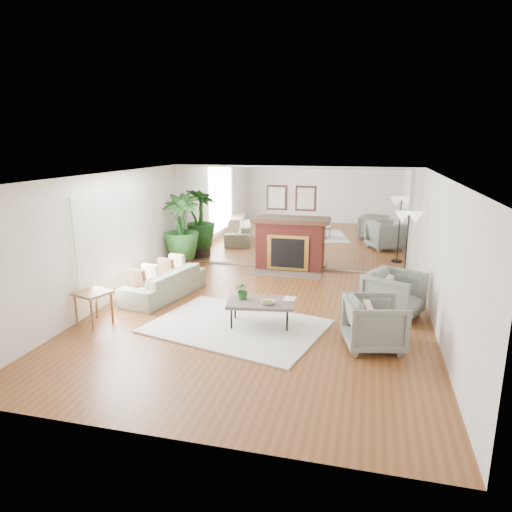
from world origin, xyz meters
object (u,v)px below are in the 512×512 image
(fireplace, at_px, (289,244))
(potted_ficus, at_px, (181,229))
(side_table, at_px, (93,297))
(floor_lamp, at_px, (408,224))
(sofa, at_px, (164,283))
(armchair_front, at_px, (375,323))
(coffee_table, at_px, (260,303))
(armchair_back, at_px, (394,295))

(fireplace, bearing_deg, potted_ficus, -170.15)
(side_table, bearing_deg, floor_lamp, 30.25)
(sofa, bearing_deg, fireplace, 152.03)
(armchair_front, distance_m, potted_ficus, 5.82)
(potted_ficus, bearing_deg, floor_lamp, -7.06)
(coffee_table, bearing_deg, sofa, 155.68)
(fireplace, relative_size, armchair_back, 2.25)
(sofa, bearing_deg, armchair_back, 101.43)
(sofa, xyz_separation_m, armchair_front, (4.11, -1.41, 0.10))
(potted_ficus, distance_m, floor_lamp, 5.27)
(side_table, relative_size, floor_lamp, 0.39)
(armchair_back, bearing_deg, side_table, 134.36)
(side_table, bearing_deg, fireplace, 57.53)
(sofa, height_order, potted_ficus, potted_ficus)
(fireplace, relative_size, coffee_table, 1.72)
(fireplace, xyz_separation_m, potted_ficus, (-2.60, -0.45, 0.33))
(potted_ficus, xyz_separation_m, floor_lamp, (5.21, -0.64, 0.46))
(potted_ficus, relative_size, floor_lamp, 1.09)
(fireplace, xyz_separation_m, side_table, (-2.65, -4.16, -0.17))
(sofa, bearing_deg, potted_ficus, -155.06)
(coffee_table, height_order, side_table, side_table)
(floor_lamp, bearing_deg, armchair_back, -100.38)
(coffee_table, relative_size, floor_lamp, 0.70)
(fireplace, bearing_deg, floor_lamp, -22.79)
(sofa, bearing_deg, coffee_table, 77.29)
(side_table, bearing_deg, sofa, 71.39)
(coffee_table, relative_size, potted_ficus, 0.65)
(coffee_table, bearing_deg, armchair_back, 24.28)
(coffee_table, distance_m, floor_lamp, 3.64)
(fireplace, distance_m, side_table, 4.94)
(armchair_front, relative_size, side_table, 1.31)
(coffee_table, bearing_deg, side_table, -167.65)
(fireplace, relative_size, potted_ficus, 1.11)
(side_table, height_order, potted_ficus, potted_ficus)
(sofa, height_order, armchair_front, armchair_front)
(armchair_back, xyz_separation_m, armchair_front, (-0.34, -1.39, -0.02))
(side_table, distance_m, floor_lamp, 6.16)
(armchair_back, bearing_deg, armchair_front, -167.02)
(armchair_back, xyz_separation_m, side_table, (-4.99, -1.61, 0.08))
(armchair_front, bearing_deg, coffee_table, 64.58)
(armchair_front, height_order, potted_ficus, potted_ficus)
(fireplace, height_order, side_table, fireplace)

